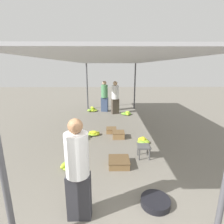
# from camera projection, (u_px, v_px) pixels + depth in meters

# --- Properties ---
(canopy_post_front_left) EXTENTS (0.08, 0.08, 2.63)m
(canopy_post_front_left) POSITION_uv_depth(u_px,v_px,m) (1.00, 164.00, 2.10)
(canopy_post_front_left) COLOR #4C4C51
(canopy_post_front_left) RESTS_ON ground
(canopy_post_back_left) EXTENTS (0.08, 0.08, 2.63)m
(canopy_post_back_left) POSITION_uv_depth(u_px,v_px,m) (87.00, 87.00, 10.13)
(canopy_post_back_left) COLOR #4C4C51
(canopy_post_back_left) RESTS_ON ground
(canopy_post_back_right) EXTENTS (0.08, 0.08, 2.63)m
(canopy_post_back_right) POSITION_uv_depth(u_px,v_px,m) (135.00, 87.00, 10.17)
(canopy_post_back_right) COLOR #4C4C51
(canopy_post_back_right) RESTS_ON ground
(canopy_tarp) EXTENTS (3.18, 8.70, 0.04)m
(canopy_tarp) POSITION_uv_depth(u_px,v_px,m) (112.00, 60.00, 5.80)
(canopy_tarp) COLOR #B2B2B7
(canopy_tarp) RESTS_ON canopy_post_front_left
(vendor_foreground) EXTENTS (0.38, 0.37, 1.72)m
(vendor_foreground) POSITION_uv_depth(u_px,v_px,m) (78.00, 169.00, 2.72)
(vendor_foreground) COLOR #2D2D33
(vendor_foreground) RESTS_ON ground
(stool) EXTENTS (0.34, 0.34, 0.36)m
(stool) POSITION_uv_depth(u_px,v_px,m) (144.00, 148.00, 4.76)
(stool) COLOR #4C4C4C
(stool) RESTS_ON ground
(basin_black) EXTENTS (0.54, 0.54, 0.12)m
(basin_black) POSITION_uv_depth(u_px,v_px,m) (155.00, 202.00, 3.17)
(basin_black) COLOR black
(basin_black) RESTS_ON ground
(banana_pile_left_0) EXTENTS (0.62, 0.58, 0.23)m
(banana_pile_left_0) POSITION_uv_depth(u_px,v_px,m) (73.00, 164.00, 4.39)
(banana_pile_left_0) COLOR #88BB34
(banana_pile_left_0) RESTS_ON ground
(banana_pile_left_1) EXTENTS (0.59, 0.57, 0.27)m
(banana_pile_left_1) POSITION_uv_depth(u_px,v_px,m) (92.00, 110.00, 9.83)
(banana_pile_left_1) COLOR #7BB636
(banana_pile_left_1) RESTS_ON ground
(banana_pile_left_2) EXTENTS (0.44, 0.35, 0.29)m
(banana_pile_left_2) POSITION_uv_depth(u_px,v_px,m) (82.00, 136.00, 6.06)
(banana_pile_left_2) COLOR #88BB34
(banana_pile_left_2) RESTS_ON ground
(banana_pile_left_3) EXTENTS (0.47, 0.34, 0.18)m
(banana_pile_left_3) POSITION_uv_depth(u_px,v_px,m) (94.00, 133.00, 6.38)
(banana_pile_left_3) COLOR #C6D429
(banana_pile_left_3) RESTS_ON ground
(banana_pile_right_0) EXTENTS (0.41, 0.54, 0.16)m
(banana_pile_right_0) POSITION_uv_depth(u_px,v_px,m) (143.00, 141.00, 5.77)
(banana_pile_right_0) COLOR #7DB636
(banana_pile_right_0) RESTS_ON ground
(banana_pile_right_1) EXTENTS (0.58, 0.57, 0.21)m
(banana_pile_right_1) POSITION_uv_depth(u_px,v_px,m) (126.00, 114.00, 9.12)
(banana_pile_right_1) COLOR #BFD12A
(banana_pile_right_1) RESTS_ON ground
(crate_near) EXTENTS (0.38, 0.38, 0.18)m
(crate_near) POSITION_uv_depth(u_px,v_px,m) (111.00, 130.00, 6.64)
(crate_near) COLOR olive
(crate_near) RESTS_ON ground
(crate_mid) EXTENTS (0.53, 0.53, 0.18)m
(crate_mid) POSITION_uv_depth(u_px,v_px,m) (119.00, 162.00, 4.43)
(crate_mid) COLOR brown
(crate_mid) RESTS_ON ground
(crate_far) EXTENTS (0.42, 0.42, 0.22)m
(crate_far) POSITION_uv_depth(u_px,v_px,m) (118.00, 135.00, 6.16)
(crate_far) COLOR olive
(crate_far) RESTS_ON ground
(shopper_walking_mid) EXTENTS (0.44, 0.44, 1.70)m
(shopper_walking_mid) POSITION_uv_depth(u_px,v_px,m) (105.00, 96.00, 9.62)
(shopper_walking_mid) COLOR #384766
(shopper_walking_mid) RESTS_ON ground
(shopper_walking_far) EXTENTS (0.47, 0.47, 1.72)m
(shopper_walking_far) POSITION_uv_depth(u_px,v_px,m) (115.00, 97.00, 9.13)
(shopper_walking_far) COLOR #4C4238
(shopper_walking_far) RESTS_ON ground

